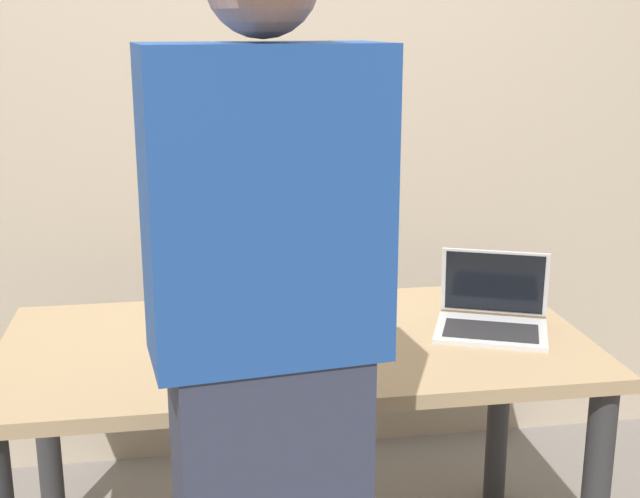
% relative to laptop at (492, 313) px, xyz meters
% --- Properties ---
extents(desk, '(1.57, 0.79, 0.75)m').
position_rel_laptop_xyz_m(desk, '(-0.55, -0.00, -0.15)').
color(desk, '#9E8460').
rests_on(desk, ground).
extents(laptop, '(0.38, 0.36, 0.20)m').
position_rel_laptop_xyz_m(laptop, '(0.00, 0.00, 0.00)').
color(laptop, '#B7BABC').
rests_on(laptop, desk).
extents(beer_bottle_dark, '(0.07, 0.07, 0.31)m').
position_rel_laptop_xyz_m(beer_bottle_dark, '(-0.72, -0.00, 0.07)').
color(beer_bottle_dark, '#1E5123').
rests_on(beer_bottle_dark, desk).
extents(beer_bottle_amber, '(0.07, 0.07, 0.30)m').
position_rel_laptop_xyz_m(beer_bottle_amber, '(-0.64, 0.14, 0.07)').
color(beer_bottle_amber, brown).
rests_on(beer_bottle_amber, desk).
extents(beer_bottle_green, '(0.07, 0.07, 0.32)m').
position_rel_laptop_xyz_m(beer_bottle_green, '(-0.62, 0.02, 0.08)').
color(beer_bottle_green, '#472B14').
rests_on(beer_bottle_green, desk).
extents(person_figure, '(0.45, 0.31, 1.78)m').
position_rel_laptop_xyz_m(person_figure, '(-0.69, -0.65, 0.11)').
color(person_figure, '#2D3347').
rests_on(person_figure, ground).
extents(back_wall, '(6.00, 0.10, 2.60)m').
position_rel_laptop_xyz_m(back_wall, '(-0.55, 0.86, 0.51)').
color(back_wall, tan).
rests_on(back_wall, ground).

